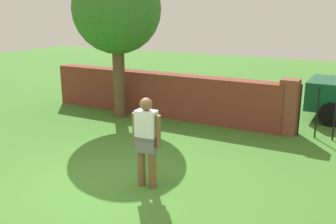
% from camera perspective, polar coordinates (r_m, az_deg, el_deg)
% --- Properties ---
extents(ground_plane, '(40.00, 40.00, 0.00)m').
position_cam_1_polar(ground_plane, '(7.06, -9.06, -10.72)').
color(ground_plane, '#3D7528').
extents(brick_wall, '(7.25, 0.50, 1.27)m').
position_cam_1_polar(brick_wall, '(11.23, -1.33, 2.68)').
color(brick_wall, brown).
rests_on(brick_wall, ground).
extents(tree, '(2.45, 2.45, 4.29)m').
position_cam_1_polar(tree, '(10.89, -7.69, 14.86)').
color(tree, brown).
rests_on(tree, ground).
extents(person, '(0.54, 0.25, 1.62)m').
position_cam_1_polar(person, '(6.59, -3.24, -4.00)').
color(person, brown).
rests_on(person, ground).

